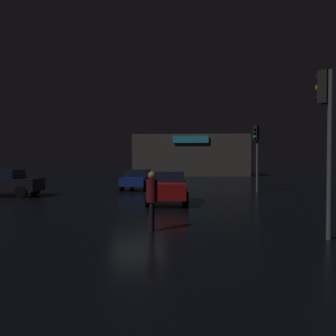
% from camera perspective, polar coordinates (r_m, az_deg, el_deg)
% --- Properties ---
extents(ground_plane, '(120.00, 120.00, 0.00)m').
position_cam_1_polar(ground_plane, '(16.50, -4.99, -6.14)').
color(ground_plane, black).
extents(store_building, '(14.98, 8.37, 5.38)m').
position_cam_1_polar(store_building, '(47.31, 3.82, 2.09)').
color(store_building, '#4C4742').
rests_on(store_building, ground).
extents(traffic_signal_main, '(0.42, 0.42, 4.59)m').
position_cam_1_polar(traffic_signal_main, '(10.32, 24.80, 7.56)').
color(traffic_signal_main, '#595B60').
rests_on(traffic_signal_main, ground).
extents(traffic_signal_opposite, '(0.42, 0.42, 4.38)m').
position_cam_1_polar(traffic_signal_opposite, '(23.45, 14.50, 3.54)').
color(traffic_signal_opposite, '#595B60').
rests_on(traffic_signal_opposite, ground).
extents(car_near, '(2.07, 3.94, 1.59)m').
position_cam_1_polar(car_near, '(16.93, -0.02, -3.10)').
color(car_near, '#A51414').
rests_on(car_near, ground).
extents(car_far, '(2.16, 4.51, 1.45)m').
position_cam_1_polar(car_far, '(24.90, -4.96, -1.82)').
color(car_far, navy).
rests_on(car_far, ground).
extents(car_crossing, '(3.95, 2.12, 1.58)m').
position_cam_1_polar(car_crossing, '(22.28, -25.34, -2.19)').
color(car_crossing, black).
rests_on(car_crossing, ground).
extents(pedestrian, '(0.35, 0.35, 1.81)m').
position_cam_1_polar(pedestrian, '(10.46, -2.69, -4.69)').
color(pedestrian, black).
rests_on(pedestrian, ground).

